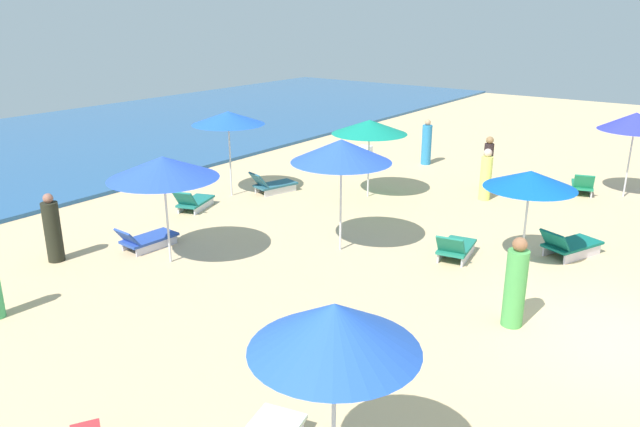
% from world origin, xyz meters
% --- Properties ---
extents(ground_plane, '(60.00, 60.00, 0.00)m').
position_xyz_m(ground_plane, '(0.00, 0.00, 0.00)').
color(ground_plane, '#E2BE89').
extents(umbrella_0, '(2.13, 2.13, 2.55)m').
position_xyz_m(umbrella_0, '(2.29, 11.40, 2.36)').
color(umbrella_0, silver).
rests_on(umbrella_0, ground_plane).
extents(lounge_chair_0_0, '(1.54, 0.98, 0.71)m').
position_xyz_m(lounge_chair_0_0, '(3.24, 10.59, 0.26)').
color(lounge_chair_0_0, silver).
rests_on(lounge_chair_0_0, ground_plane).
extents(lounge_chair_0_1, '(1.50, 1.00, 0.69)m').
position_xyz_m(lounge_chair_0_1, '(0.64, 11.27, 0.24)').
color(lounge_chair_0_1, silver).
rests_on(lounge_chair_0_1, ground_plane).
extents(umbrella_1, '(1.81, 1.81, 2.56)m').
position_xyz_m(umbrella_1, '(-5.89, 1.88, 2.29)').
color(umbrella_1, silver).
rests_on(umbrella_1, ground_plane).
extents(umbrella_2, '(1.92, 1.92, 2.18)m').
position_xyz_m(umbrella_2, '(2.08, 2.48, 1.99)').
color(umbrella_2, silver).
rests_on(umbrella_2, ground_plane).
extents(lounge_chair_2_0, '(1.41, 0.82, 0.70)m').
position_xyz_m(lounge_chair_2_0, '(1.68, 3.85, 0.26)').
color(lounge_chair_2_0, silver).
rests_on(lounge_chair_2_0, ground_plane).
extents(lounge_chair_2_1, '(1.63, 1.19, 0.70)m').
position_xyz_m(lounge_chair_2_1, '(3.37, 1.82, 0.27)').
color(lounge_chair_2_1, silver).
rests_on(lounge_chair_2_1, ground_plane).
extents(umbrella_3, '(2.22, 2.22, 2.32)m').
position_xyz_m(umbrella_3, '(4.64, 8.01, 2.11)').
color(umbrella_3, silver).
rests_on(umbrella_3, ground_plane).
extents(umbrella_5, '(2.03, 2.03, 2.54)m').
position_xyz_m(umbrella_5, '(9.18, 1.78, 2.28)').
color(umbrella_5, silver).
rests_on(umbrella_5, ground_plane).
extents(lounge_chair_5_0, '(1.37, 0.90, 0.72)m').
position_xyz_m(lounge_chair_5_0, '(8.76, 2.89, 0.26)').
color(lounge_chair_5_0, silver).
rests_on(lounge_chair_5_0, ground_plane).
extents(umbrella_6, '(2.28, 2.28, 2.63)m').
position_xyz_m(umbrella_6, '(0.60, 6.25, 2.37)').
color(umbrella_6, silver).
rests_on(umbrella_6, ground_plane).
extents(umbrella_7, '(2.37, 2.37, 2.41)m').
position_xyz_m(umbrella_7, '(-2.24, 8.89, 2.17)').
color(umbrella_7, silver).
rests_on(umbrella_7, ground_plane).
extents(lounge_chair_7_0, '(1.41, 0.71, 0.61)m').
position_xyz_m(lounge_chair_7_0, '(-2.04, 9.98, 0.23)').
color(lounge_chair_7_0, silver).
rests_on(lounge_chair_7_0, ground_plane).
extents(beachgoer_0, '(0.50, 0.50, 1.64)m').
position_xyz_m(beachgoer_0, '(9.35, 8.48, 0.76)').
color(beachgoer_0, '#2B82BE').
rests_on(beachgoer_0, ground_plane).
extents(beachgoer_1, '(0.41, 0.41, 1.54)m').
position_xyz_m(beachgoer_1, '(6.42, 5.06, 0.72)').
color(beachgoer_1, '#E1EF6A').
rests_on(beachgoer_1, ground_plane).
extents(beachgoer_2, '(0.46, 0.46, 1.67)m').
position_xyz_m(beachgoer_2, '(-0.56, 1.74, 0.78)').
color(beachgoer_2, '#4CA750').
rests_on(beachgoer_2, ground_plane).
extents(beachgoer_3, '(0.37, 0.37, 1.57)m').
position_xyz_m(beachgoer_3, '(-3.71, 11.01, 0.72)').
color(beachgoer_3, black).
rests_on(beachgoer_3, ground_plane).
extents(beachgoer_6, '(0.41, 0.41, 1.68)m').
position_xyz_m(beachgoer_6, '(7.49, 5.44, 0.81)').
color(beachgoer_6, '#2C2022').
rests_on(beachgoer_6, ground_plane).
extents(cooler_box_1, '(0.43, 0.53, 0.37)m').
position_xyz_m(cooler_box_1, '(9.26, 11.01, 0.18)').
color(cooler_box_1, white).
rests_on(cooler_box_1, ground_plane).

